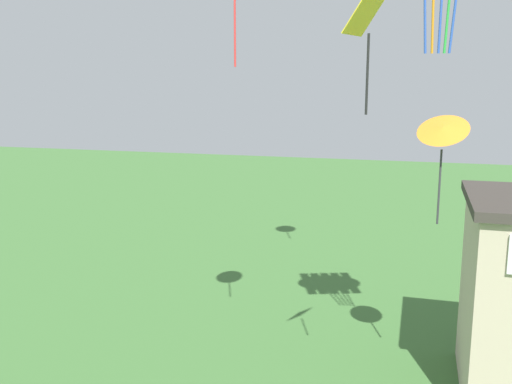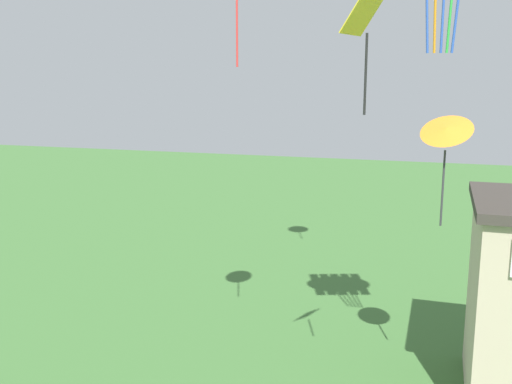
{
  "view_description": "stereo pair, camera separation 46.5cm",
  "coord_description": "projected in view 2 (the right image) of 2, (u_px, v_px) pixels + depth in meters",
  "views": [
    {
      "loc": [
        3.47,
        -2.43,
        8.21
      ],
      "look_at": [
        0.0,
        9.62,
        5.81
      ],
      "focal_mm": 40.0,
      "sensor_mm": 36.0,
      "label": 1
    },
    {
      "loc": [
        3.91,
        -2.3,
        8.21
      ],
      "look_at": [
        0.0,
        9.62,
        5.81
      ],
      "focal_mm": 40.0,
      "sensor_mm": 36.0,
      "label": 2
    }
  ],
  "objects": [
    {
      "name": "kite_orange_delta",
      "position": [
        446.0,
        131.0,
        13.21
      ],
      "size": [
        1.45,
        1.34,
        2.67
      ],
      "color": "orange"
    },
    {
      "name": "kite_yellow_diamond",
      "position": [
        368.0,
        15.0,
        10.76
      ],
      "size": [
        0.98,
        1.1,
        2.59
      ],
      "color": "yellow"
    }
  ]
}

